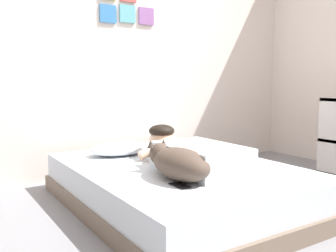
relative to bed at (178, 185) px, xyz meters
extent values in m
plane|color=gray|center=(0.17, -0.47, -0.15)|extent=(12.27, 12.27, 0.00)
cube|color=silver|center=(0.17, 1.19, 1.10)|extent=(4.13, 0.10, 2.50)
cube|color=#3372B2|center=(-0.04, 1.12, 1.39)|extent=(0.16, 0.02, 0.16)
cube|color=#59A5B2|center=(0.17, 1.12, 1.41)|extent=(0.16, 0.02, 0.16)
cube|color=#8C5999|center=(0.37, 1.12, 1.41)|extent=(0.16, 0.02, 0.16)
cube|color=#726051|center=(0.00, 0.00, -0.09)|extent=(1.42, 1.93, 0.11)
cube|color=silver|center=(0.00, 0.00, 0.06)|extent=(1.38, 1.87, 0.19)
ellipsoid|color=silver|center=(-0.19, 0.56, 0.21)|extent=(0.52, 0.32, 0.11)
cube|color=silver|center=(0.02, -0.24, 0.24)|extent=(0.42, 0.64, 0.18)
ellipsoid|color=#D8AD8E|center=(0.02, 0.10, 0.26)|extent=(0.32, 0.20, 0.16)
sphere|color=#D8AD8E|center=(0.02, 0.26, 0.30)|extent=(0.19, 0.19, 0.19)
ellipsoid|color=black|center=(0.02, 0.26, 0.37)|extent=(0.20, 0.20, 0.10)
cylinder|color=#D8AD8E|center=(-0.08, 0.24, 0.23)|extent=(0.23, 0.07, 0.14)
cylinder|color=#D8AD8E|center=(0.12, 0.24, 0.23)|extent=(0.23, 0.07, 0.14)
ellipsoid|color=#4C3D33|center=(-0.22, -0.36, 0.25)|extent=(0.26, 0.48, 0.20)
sphere|color=#4C3D33|center=(-0.21, -0.10, 0.27)|extent=(0.15, 0.15, 0.15)
cone|color=#3D3028|center=(-0.27, -0.08, 0.34)|extent=(0.05, 0.05, 0.05)
cone|color=#3D3028|center=(-0.17, -0.08, 0.34)|extent=(0.05, 0.05, 0.05)
cylinder|color=white|center=(0.22, 0.47, 0.19)|extent=(0.09, 0.09, 0.07)
torus|color=white|center=(0.28, 0.47, 0.19)|extent=(0.05, 0.01, 0.05)
cube|color=black|center=(-0.30, -0.47, 0.16)|extent=(0.07, 0.14, 0.01)
cube|color=silver|center=(1.73, -0.06, 0.23)|extent=(0.03, 0.24, 0.75)
cube|color=#3866A5|center=(1.76, -0.06, 0.29)|extent=(0.03, 0.15, 0.18)
cube|color=#724C8C|center=(1.79, -0.06, 0.29)|extent=(0.02, 0.16, 0.17)
cube|color=gold|center=(1.82, -0.06, 0.30)|extent=(0.03, 0.18, 0.19)
camera|label=1|loc=(-1.47, -2.18, 0.75)|focal=39.38mm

